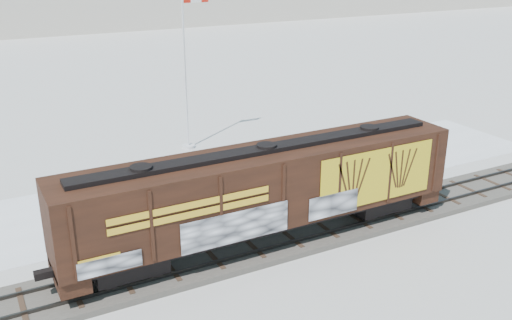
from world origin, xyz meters
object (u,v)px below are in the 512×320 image
car_white (242,173)px  car_dark (290,158)px  flagpole (188,91)px  car_silver (218,183)px  hopper_railcar (266,189)px

car_white → car_dark: car_dark is taller
flagpole → car_dark: bearing=-60.8°
flagpole → car_silver: flagpole is taller
car_silver → car_dark: 5.68m
flagpole → car_dark: size_ratio=2.10×
hopper_railcar → car_white: bearing=71.6°
hopper_railcar → car_white: hopper_railcar is taller
hopper_railcar → flagpole: size_ratio=1.72×
car_silver → car_dark: bearing=-73.9°
hopper_railcar → car_silver: bearing=85.0°
hopper_railcar → car_silver: (0.58, 6.67, -2.28)m
flagpole → car_white: (0.19, -7.85, -3.30)m
car_white → car_dark: 3.83m
hopper_railcar → car_silver: hopper_railcar is taller
hopper_railcar → car_silver: 7.08m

